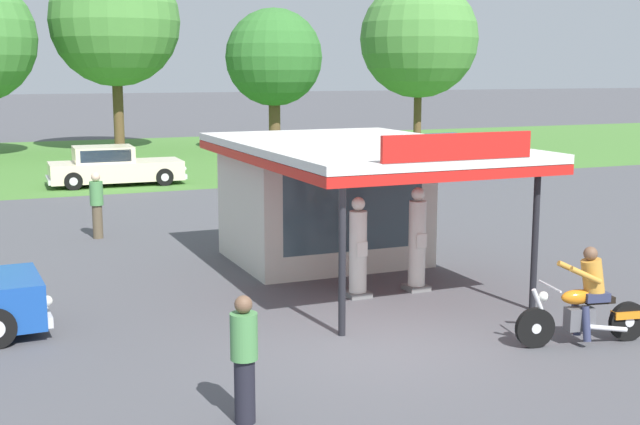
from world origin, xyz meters
TOP-DOWN VIEW (x-y plane):
  - ground_plane at (0.00, 0.00)m, footprint 300.00×300.00m
  - grass_verge_strip at (0.00, 30.00)m, footprint 120.00×24.00m
  - service_station_kiosk at (1.50, 5.22)m, footprint 4.70×7.58m
  - gas_pump_nearside at (0.86, 2.51)m, footprint 0.44×0.44m
  - gas_pump_offside at (2.14, 2.51)m, footprint 0.44×0.44m
  - motorcycle_with_rider at (2.97, -1.42)m, footprint 2.24×0.76m
  - parked_car_back_row_right at (-0.88, 20.43)m, footprint 5.13×2.12m
  - parked_car_back_row_far_right at (13.33, 19.39)m, footprint 5.11×2.34m
  - parked_car_back_row_centre_right at (5.88, 18.53)m, footprint 5.15×2.01m
  - bystander_admiring_sedan at (-2.92, 10.26)m, footprint 0.34×0.34m
  - bystander_leaning_by_kiosk at (-2.92, -2.20)m, footprint 0.34×0.34m
  - tree_oak_distant_spare at (9.24, 30.54)m, footprint 5.12×5.12m
  - tree_oak_centre at (18.40, 31.39)m, footprint 6.79×6.79m
  - tree_oak_right at (1.65, 34.22)m, footprint 6.84×6.84m

SIDE VIEW (x-z plane):
  - ground_plane at x=0.00m, z-range 0.00..0.00m
  - grass_verge_strip at x=0.00m, z-range 0.00..0.01m
  - motorcycle_with_rider at x=2.97m, z-range -0.14..1.44m
  - parked_car_back_row_centre_right at x=5.88m, z-range -0.07..1.41m
  - parked_car_back_row_right at x=-0.88m, z-range -0.06..1.42m
  - parked_car_back_row_far_right at x=13.33m, z-range -0.08..1.50m
  - bystander_leaning_by_kiosk at x=-2.92m, z-range 0.04..1.66m
  - gas_pump_nearside at x=0.86m, z-range -0.08..1.86m
  - bystander_admiring_sedan at x=-2.92m, z-range 0.05..1.77m
  - gas_pump_offside at x=2.14m, z-range -0.08..1.97m
  - service_station_kiosk at x=1.50m, z-range 0.03..3.33m
  - tree_oak_distant_spare at x=9.24m, z-range 1.18..8.72m
  - tree_oak_centre at x=18.40m, z-range 1.22..10.72m
  - tree_oak_right at x=1.65m, z-range 1.70..11.97m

